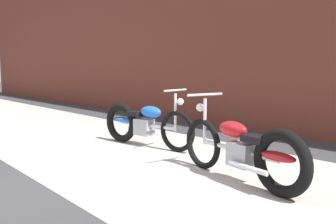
# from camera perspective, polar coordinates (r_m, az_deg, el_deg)

# --- Properties ---
(ground_plane) EXTENTS (80.00, 80.00, 0.00)m
(ground_plane) POSITION_cam_1_polar(r_m,az_deg,el_deg) (4.34, -19.61, -11.38)
(ground_plane) COLOR #38383A
(sidewalk_slab) EXTENTS (36.00, 3.50, 0.01)m
(sidewalk_slab) POSITION_cam_1_polar(r_m,az_deg,el_deg) (5.22, -1.45, -7.85)
(sidewalk_slab) COLOR #B2ADA3
(sidewalk_slab) RESTS_ON ground
(motorcycle_blue) EXTENTS (1.99, 0.63, 1.03)m
(motorcycle_blue) POSITION_cam_1_polar(r_m,az_deg,el_deg) (6.15, -4.51, -1.86)
(motorcycle_blue) COLOR black
(motorcycle_blue) RESTS_ON ground
(motorcycle_red) EXTENTS (2.00, 0.65, 1.03)m
(motorcycle_red) POSITION_cam_1_polar(r_m,az_deg,el_deg) (4.15, 12.80, -6.27)
(motorcycle_red) COLOR black
(motorcycle_red) RESTS_ON ground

